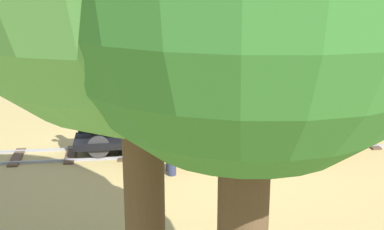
# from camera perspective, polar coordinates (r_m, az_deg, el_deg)

# --- Properties ---
(ground_plane) EXTENTS (60.00, 60.00, 0.00)m
(ground_plane) POSITION_cam_1_polar(r_m,az_deg,el_deg) (7.81, 1.84, -3.82)
(ground_plane) COLOR #A38C51
(track) EXTENTS (0.71, 6.05, 0.04)m
(track) POSITION_cam_1_polar(r_m,az_deg,el_deg) (7.78, 0.82, -3.75)
(track) COLOR gray
(track) RESTS_ON ground_plane
(locomotive) EXTENTS (0.67, 1.45, 1.02)m
(locomotive) POSITION_cam_1_polar(r_m,az_deg,el_deg) (7.56, -6.96, -0.73)
(locomotive) COLOR black
(locomotive) RESTS_ON ground_plane
(passenger_car) EXTENTS (0.77, 2.35, 0.97)m
(passenger_car) POSITION_cam_1_polar(r_m,az_deg,el_deg) (7.83, 7.36, -0.63)
(passenger_car) COLOR #3F3F3F
(passenger_car) RESTS_ON ground_plane
(conductor_person) EXTENTS (0.30, 0.30, 1.62)m
(conductor_person) POSITION_cam_1_polar(r_m,az_deg,el_deg) (6.67, -2.40, 1.32)
(conductor_person) COLOR #282D47
(conductor_person) RESTS_ON ground_plane
(park_bench) EXTENTS (1.33, 0.53, 0.82)m
(park_bench) POSITION_cam_1_polar(r_m,az_deg,el_deg) (10.06, -9.69, 2.92)
(park_bench) COLOR #2D6B33
(park_bench) RESTS_ON ground_plane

